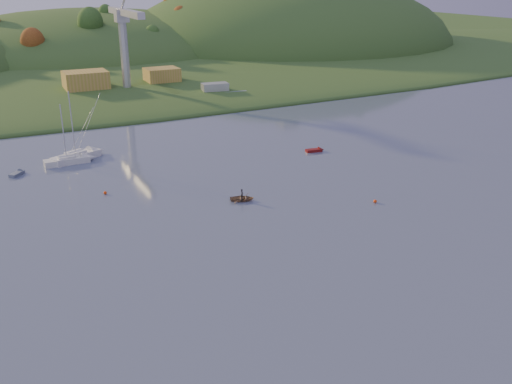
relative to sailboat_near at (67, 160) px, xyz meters
name	(u,v)px	position (x,y,z in m)	size (l,w,h in m)	color
ground	(459,342)	(22.52, -68.89, -0.70)	(500.00, 500.00, 0.00)	#3A475F
far_shore	(55,51)	(22.52, 161.11, -0.70)	(620.00, 220.00, 1.50)	#2B4C1E
shore_slope	(86,73)	(22.52, 96.11, -0.70)	(640.00, 150.00, 7.00)	#2B4C1E
hill_center	(89,55)	(32.52, 141.11, -0.70)	(140.00, 120.00, 36.00)	#2B4C1E
hill_right	(289,47)	(117.52, 126.11, -0.70)	(150.00, 130.00, 60.00)	#2B4C1E
hillside_trees	(75,65)	(22.52, 116.11, -0.70)	(280.00, 50.00, 32.00)	#214619
wharf	(137,91)	(27.52, 53.11, 0.50)	(42.00, 16.00, 2.40)	slate
shed_west	(86,80)	(14.52, 54.11, 4.10)	(11.00, 8.00, 4.80)	#A38D36
shed_east	(162,75)	(35.52, 55.11, 3.70)	(9.00, 7.00, 4.00)	#A38D36
dock_crane	(124,31)	(24.52, 49.50, 16.48)	(3.20, 28.00, 20.30)	#B7B7BC
sailboat_near	(67,160)	(0.00, 0.00, 0.00)	(7.65, 2.53, 10.52)	silver
sailboat_far	(76,156)	(1.80, 1.40, 0.09)	(9.20, 6.07, 12.33)	silver
canoe	(242,198)	(19.78, -29.27, -0.33)	(2.51, 3.51, 0.73)	#88684B
paddler	(242,196)	(19.78, -29.27, 0.08)	(0.57, 0.37, 1.56)	black
red_tender	(317,150)	(42.89, -13.43, -0.44)	(3.70, 1.76, 1.21)	#610E0D
grey_dinghy	(19,173)	(-8.02, -1.92, -0.45)	(3.04, 3.14, 1.19)	slate
work_vessel	(215,93)	(44.65, 39.11, 0.76)	(16.43, 7.53, 4.08)	slate
buoy_1	(375,201)	(36.61, -38.73, -0.45)	(0.50, 0.50, 0.50)	red
buoy_2	(105,193)	(2.53, -17.62, -0.45)	(0.50, 0.50, 0.50)	red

